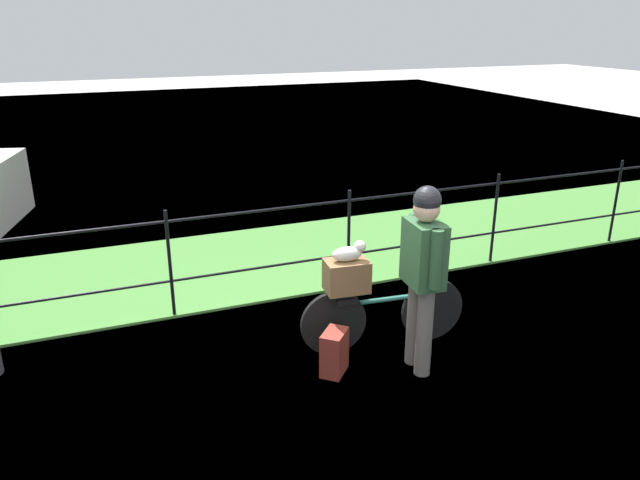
{
  "coord_description": "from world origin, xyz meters",
  "views": [
    {
      "loc": [
        -1.72,
        -3.87,
        2.95
      ],
      "look_at": [
        0.38,
        1.34,
        0.9
      ],
      "focal_mm": 34.17,
      "sensor_mm": 36.0,
      "label": 1
    }
  ],
  "objects_px": {
    "bicycle_main": "(382,314)",
    "wooden_crate": "(347,276)",
    "backpack_on_paving": "(334,352)",
    "terrier_dog": "(350,252)",
    "cyclist_person": "(423,264)"
  },
  "relations": [
    {
      "from": "wooden_crate",
      "to": "cyclist_person",
      "type": "xyz_separation_m",
      "value": [
        0.48,
        -0.5,
        0.23
      ]
    },
    {
      "from": "terrier_dog",
      "to": "cyclist_person",
      "type": "relative_size",
      "value": 0.19
    },
    {
      "from": "terrier_dog",
      "to": "cyclist_person",
      "type": "distance_m",
      "value": 0.67
    },
    {
      "from": "terrier_dog",
      "to": "cyclist_person",
      "type": "height_order",
      "value": "cyclist_person"
    },
    {
      "from": "bicycle_main",
      "to": "terrier_dog",
      "type": "distance_m",
      "value": 0.74
    },
    {
      "from": "terrier_dog",
      "to": "backpack_on_paving",
      "type": "height_order",
      "value": "terrier_dog"
    },
    {
      "from": "wooden_crate",
      "to": "terrier_dog",
      "type": "distance_m",
      "value": 0.22
    },
    {
      "from": "terrier_dog",
      "to": "backpack_on_paving",
      "type": "bearing_deg",
      "value": -132.24
    },
    {
      "from": "backpack_on_paving",
      "to": "terrier_dog",
      "type": "bearing_deg",
      "value": 179.94
    },
    {
      "from": "terrier_dog",
      "to": "bicycle_main",
      "type": "bearing_deg",
      "value": -5.77
    },
    {
      "from": "bicycle_main",
      "to": "wooden_crate",
      "type": "relative_size",
      "value": 4.15
    },
    {
      "from": "bicycle_main",
      "to": "backpack_on_paving",
      "type": "bearing_deg",
      "value": -156.45
    },
    {
      "from": "bicycle_main",
      "to": "terrier_dog",
      "type": "relative_size",
      "value": 5.04
    },
    {
      "from": "cyclist_person",
      "to": "backpack_on_paving",
      "type": "height_order",
      "value": "cyclist_person"
    },
    {
      "from": "bicycle_main",
      "to": "wooden_crate",
      "type": "xyz_separation_m",
      "value": [
        -0.36,
        0.04,
        0.44
      ]
    }
  ]
}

